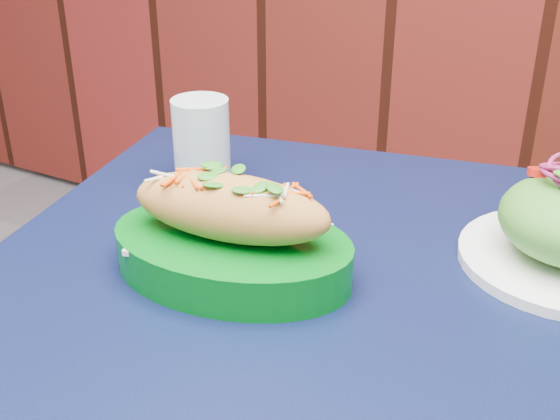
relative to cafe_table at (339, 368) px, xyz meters
The scene contains 3 objects.
cafe_table is the anchor object (origin of this frame).
banh_mi_basket 0.18m from the cafe_table, behind, with size 0.28×0.20×0.12m.
water_glass 0.35m from the cafe_table, 150.14° to the left, with size 0.07×0.07×0.12m, color silver.
Camera 1 is at (0.25, 1.17, 1.15)m, focal length 45.00 mm.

